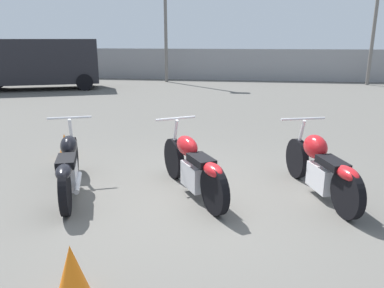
% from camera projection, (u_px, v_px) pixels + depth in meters
% --- Properties ---
extents(ground_plane, '(60.00, 60.00, 0.00)m').
position_uv_depth(ground_plane, '(187.00, 198.00, 5.27)').
color(ground_plane, '#5B5954').
extents(fence_back, '(40.00, 0.04, 1.62)m').
position_uv_depth(fence_back, '(233.00, 65.00, 19.75)').
color(fence_back, gray).
rests_on(fence_back, ground_plane).
extents(motorcycle_slot_0, '(0.99, 2.02, 0.99)m').
position_uv_depth(motorcycle_slot_0, '(69.00, 166.00, 5.34)').
color(motorcycle_slot_0, black).
rests_on(motorcycle_slot_0, ground_plane).
extents(motorcycle_slot_1, '(1.20, 1.80, 1.01)m').
position_uv_depth(motorcycle_slot_1, '(193.00, 166.00, 5.28)').
color(motorcycle_slot_1, black).
rests_on(motorcycle_slot_1, ground_plane).
extents(motorcycle_slot_2, '(0.90, 2.01, 1.00)m').
position_uv_depth(motorcycle_slot_2, '(321.00, 167.00, 5.23)').
color(motorcycle_slot_2, black).
rests_on(motorcycle_slot_2, ground_plane).
extents(parked_van, '(5.34, 3.56, 2.13)m').
position_uv_depth(parked_van, '(38.00, 62.00, 16.11)').
color(parked_van, black).
rests_on(parked_van, ground_plane).
extents(traffic_cone_near, '(0.27, 0.27, 0.47)m').
position_uv_depth(traffic_cone_near, '(65.00, 146.00, 6.93)').
color(traffic_cone_near, orange).
rests_on(traffic_cone_near, ground_plane).
extents(traffic_cone_far, '(0.32, 0.32, 0.52)m').
position_uv_depth(traffic_cone_far, '(72.00, 273.00, 3.16)').
color(traffic_cone_far, orange).
rests_on(traffic_cone_far, ground_plane).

